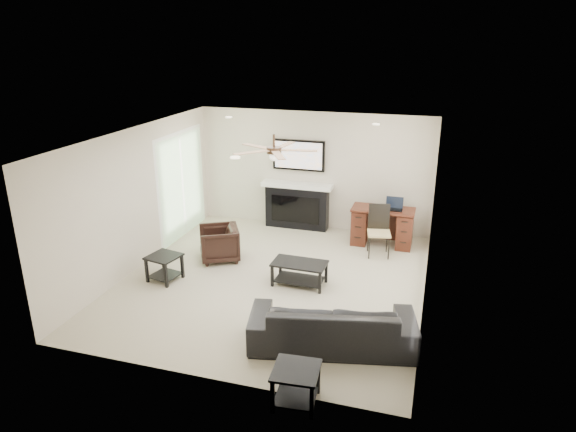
# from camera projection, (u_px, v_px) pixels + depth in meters

# --- Properties ---
(room_shell) EXTENTS (5.50, 5.54, 2.52)m
(room_shell) POSITION_uv_depth(u_px,v_px,m) (285.00, 186.00, 8.25)
(room_shell) COLOR #B8B194
(room_shell) RESTS_ON ground
(sofa) EXTENTS (2.34, 1.31, 0.65)m
(sofa) POSITION_uv_depth(u_px,v_px,m) (332.00, 324.00, 6.87)
(sofa) COLOR black
(sofa) RESTS_ON ground
(armchair) EXTENTS (0.95, 0.94, 0.64)m
(armchair) POSITION_uv_depth(u_px,v_px,m) (219.00, 243.00, 9.51)
(armchair) COLOR black
(armchair) RESTS_ON ground
(coffee_table) EXTENTS (0.91, 0.52, 0.40)m
(coffee_table) POSITION_uv_depth(u_px,v_px,m) (299.00, 273.00, 8.59)
(coffee_table) COLOR black
(coffee_table) RESTS_ON ground
(end_table_near) EXTENTS (0.56, 0.56, 0.45)m
(end_table_near) POSITION_uv_depth(u_px,v_px,m) (296.00, 386.00, 5.81)
(end_table_near) COLOR black
(end_table_near) RESTS_ON ground
(end_table_left) EXTENTS (0.59, 0.59, 0.45)m
(end_table_left) POSITION_uv_depth(u_px,v_px,m) (165.00, 268.00, 8.74)
(end_table_left) COLOR black
(end_table_left) RESTS_ON ground
(fireplace_unit) EXTENTS (1.52, 0.34, 1.91)m
(fireplace_unit) POSITION_uv_depth(u_px,v_px,m) (297.00, 185.00, 10.89)
(fireplace_unit) COLOR black
(fireplace_unit) RESTS_ON ground
(desk) EXTENTS (1.22, 0.56, 0.76)m
(desk) POSITION_uv_depth(u_px,v_px,m) (382.00, 227.00, 10.16)
(desk) COLOR #36150D
(desk) RESTS_ON ground
(desk_chair) EXTENTS (0.50, 0.52, 0.97)m
(desk_chair) POSITION_uv_depth(u_px,v_px,m) (379.00, 231.00, 9.63)
(desk_chair) COLOR black
(desk_chair) RESTS_ON ground
(laptop) EXTENTS (0.33, 0.24, 0.23)m
(laptop) POSITION_uv_depth(u_px,v_px,m) (394.00, 204.00, 9.93)
(laptop) COLOR black
(laptop) RESTS_ON desk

